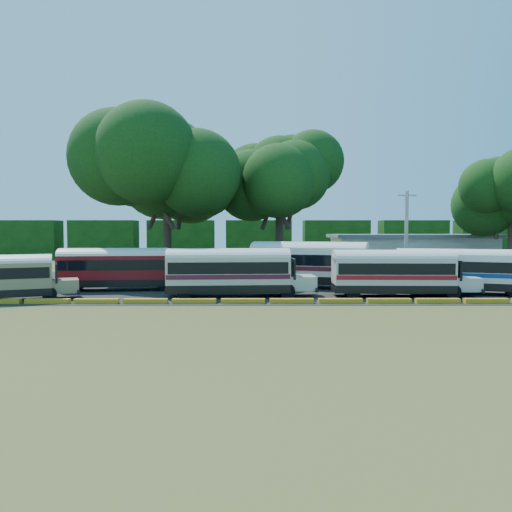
{
  "coord_description": "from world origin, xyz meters",
  "views": [
    {
      "loc": [
        -0.88,
        -29.47,
        4.52
      ],
      "look_at": [
        -0.67,
        6.0,
        2.66
      ],
      "focal_mm": 35.0,
      "sensor_mm": 36.0,
      "label": 1
    }
  ],
  "objects_px": {
    "bus_red": "(117,266)",
    "bus_white_red": "(395,270)",
    "tree_west": "(167,168)",
    "bus_cream_west": "(232,269)"
  },
  "relations": [
    {
      "from": "bus_red",
      "to": "bus_white_red",
      "type": "relative_size",
      "value": 1.01
    },
    {
      "from": "bus_white_red",
      "to": "tree_west",
      "type": "bearing_deg",
      "value": 144.43
    },
    {
      "from": "bus_red",
      "to": "bus_white_red",
      "type": "xyz_separation_m",
      "value": [
        19.74,
        -3.79,
        -0.02
      ]
    },
    {
      "from": "bus_red",
      "to": "bus_cream_west",
      "type": "bearing_deg",
      "value": -29.29
    },
    {
      "from": "tree_west",
      "to": "bus_cream_west",
      "type": "bearing_deg",
      "value": -63.77
    },
    {
      "from": "bus_red",
      "to": "tree_west",
      "type": "distance_m",
      "value": 13.05
    },
    {
      "from": "bus_red",
      "to": "tree_west",
      "type": "height_order",
      "value": "tree_west"
    },
    {
      "from": "bus_cream_west",
      "to": "tree_west",
      "type": "height_order",
      "value": "tree_west"
    },
    {
      "from": "bus_white_red",
      "to": "bus_cream_west",
      "type": "bearing_deg",
      "value": -178.43
    },
    {
      "from": "tree_west",
      "to": "bus_red",
      "type": "bearing_deg",
      "value": -102.08
    }
  ]
}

